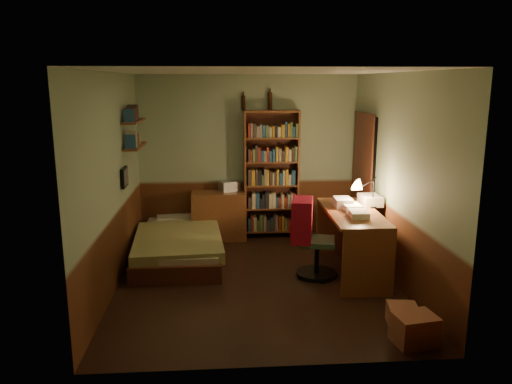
{
  "coord_description": "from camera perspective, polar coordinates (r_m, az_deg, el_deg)",
  "views": [
    {
      "loc": [
        -0.46,
        -5.98,
        2.48
      ],
      "look_at": [
        0.0,
        0.25,
        1.1
      ],
      "focal_mm": 35.0,
      "sensor_mm": 36.0,
      "label": 1
    }
  ],
  "objects": [
    {
      "name": "floor",
      "position": [
        6.5,
        0.17,
        -10.08
      ],
      "size": [
        3.5,
        4.0,
        0.02
      ],
      "primitive_type": "cube",
      "color": "black",
      "rests_on": "ground"
    },
    {
      "name": "door_trim",
      "position": [
        7.74,
        11.96,
        1.15
      ],
      "size": [
        0.02,
        0.98,
        2.08
      ],
      "primitive_type": "cube",
      "color": "#3D1B11",
      "rests_on": "ground"
    },
    {
      "name": "paper_stack",
      "position": [
        6.95,
        12.92,
        -0.91
      ],
      "size": [
        0.28,
        0.36,
        0.14
      ],
      "primitive_type": "cube",
      "rotation": [
        0.0,
        0.0,
        0.08
      ],
      "color": "silver",
      "rests_on": "desk"
    },
    {
      "name": "wall_shelf_upper",
      "position": [
        7.2,
        -13.78,
        7.88
      ],
      "size": [
        0.2,
        0.9,
        0.03
      ],
      "primitive_type": "cube",
      "color": "brown",
      "rests_on": "wall_left"
    },
    {
      "name": "cardboard_box_a",
      "position": [
        5.22,
        17.67,
        -14.72
      ],
      "size": [
        0.44,
        0.37,
        0.3
      ],
      "primitive_type": "cube",
      "rotation": [
        0.0,
        0.0,
        0.16
      ],
      "color": "#A46449",
      "rests_on": "ground"
    },
    {
      "name": "wall_shelf_lower",
      "position": [
        7.23,
        -13.63,
        5.12
      ],
      "size": [
        0.2,
        0.9,
        0.03
      ],
      "primitive_type": "cube",
      "color": "brown",
      "rests_on": "wall_left"
    },
    {
      "name": "wall_left",
      "position": [
        6.23,
        -16.18,
        1.04
      ],
      "size": [
        0.02,
        4.0,
        2.6
      ],
      "primitive_type": "cube",
      "color": "gray",
      "rests_on": "ground"
    },
    {
      "name": "framed_picture",
      "position": [
        6.81,
        -14.81,
        1.63
      ],
      "size": [
        0.04,
        0.32,
        0.26
      ],
      "primitive_type": "cube",
      "color": "black",
      "rests_on": "wall_left"
    },
    {
      "name": "red_jacket",
      "position": [
        6.15,
        7.64,
        -0.23
      ],
      "size": [
        0.32,
        0.5,
        0.55
      ],
      "primitive_type": "cube",
      "rotation": [
        0.0,
        0.0,
        -0.14
      ],
      "color": "#A71027",
      "rests_on": "office_chair"
    },
    {
      "name": "bottle_right",
      "position": [
        7.99,
        1.6,
        10.34
      ],
      "size": [
        0.09,
        0.09,
        0.27
      ],
      "primitive_type": "cylinder",
      "rotation": [
        0.0,
        0.0,
        0.28
      ],
      "color": "black",
      "rests_on": "bookshelf"
    },
    {
      "name": "doorway",
      "position": [
        7.75,
        12.21,
        1.15
      ],
      "size": [
        0.06,
        0.9,
        2.0
      ],
      "primitive_type": "cube",
      "color": "black",
      "rests_on": "ground"
    },
    {
      "name": "desk",
      "position": [
        6.7,
        10.83,
        -5.67
      ],
      "size": [
        0.68,
        1.59,
        0.84
      ],
      "primitive_type": "cube",
      "rotation": [
        0.0,
        0.0,
        -0.02
      ],
      "color": "brown",
      "rests_on": "ground"
    },
    {
      "name": "dresser",
      "position": [
        8.03,
        -4.26,
        -2.73
      ],
      "size": [
        0.87,
        0.45,
        0.77
      ],
      "primitive_type": "cube",
      "rotation": [
        0.0,
        0.0,
        0.02
      ],
      "color": "brown",
      "rests_on": "ground"
    },
    {
      "name": "bottle_left",
      "position": [
        7.96,
        -1.45,
        10.16
      ],
      "size": [
        0.08,
        0.08,
        0.23
      ],
      "primitive_type": "cylinder",
      "rotation": [
        0.0,
        0.0,
        -0.37
      ],
      "color": "black",
      "rests_on": "bookshelf"
    },
    {
      "name": "office_chair",
      "position": [
        6.52,
        7.01,
        -5.94
      ],
      "size": [
        0.51,
        0.47,
        0.87
      ],
      "primitive_type": "cube",
      "rotation": [
        0.0,
        0.0,
        -0.22
      ],
      "color": "#396145",
      "rests_on": "ground"
    },
    {
      "name": "wall_back",
      "position": [
        8.09,
        -0.92,
        4.07
      ],
      "size": [
        3.5,
        0.02,
        2.6
      ],
      "primitive_type": "cube",
      "color": "gray",
      "rests_on": "ground"
    },
    {
      "name": "desk_lamp",
      "position": [
        6.78,
        13.27,
        0.54
      ],
      "size": [
        0.18,
        0.18,
        0.55
      ],
      "primitive_type": "cone",
      "rotation": [
        0.0,
        0.0,
        0.11
      ],
      "color": "black",
      "rests_on": "desk"
    },
    {
      "name": "mini_stereo",
      "position": [
        8.04,
        -3.1,
        0.71
      ],
      "size": [
        0.36,
        0.33,
        0.16
      ],
      "primitive_type": "cube",
      "rotation": [
        0.0,
        0.0,
        0.42
      ],
      "color": "#B2B2B7",
      "rests_on": "dresser"
    },
    {
      "name": "bed",
      "position": [
        7.31,
        -8.76,
        -4.92
      ],
      "size": [
        1.18,
        2.15,
        0.63
      ],
      "primitive_type": "cube",
      "rotation": [
        0.0,
        0.0,
        0.02
      ],
      "color": "olive",
      "rests_on": "ground"
    },
    {
      "name": "bookshelf",
      "position": [
        8.01,
        1.77,
        1.98
      ],
      "size": [
        0.88,
        0.28,
        2.05
      ],
      "primitive_type": "cube",
      "rotation": [
        0.0,
        0.0,
        -0.01
      ],
      "color": "brown",
      "rests_on": "ground"
    },
    {
      "name": "ceiling",
      "position": [
        6.0,
        0.18,
        13.69
      ],
      "size": [
        3.5,
        4.0,
        0.02
      ],
      "primitive_type": "cube",
      "color": "silver",
      "rests_on": "wall_back"
    },
    {
      "name": "wall_right",
      "position": [
        6.49,
        15.87,
        1.5
      ],
      "size": [
        0.02,
        4.0,
        2.6
      ],
      "primitive_type": "cube",
      "color": "gray",
      "rests_on": "ground"
    },
    {
      "name": "wall_front",
      "position": [
        4.17,
        2.3,
        -4.01
      ],
      "size": [
        3.5,
        0.02,
        2.6
      ],
      "primitive_type": "cube",
      "color": "gray",
      "rests_on": "ground"
    },
    {
      "name": "cardboard_box_b",
      "position": [
        5.59,
        16.35,
        -13.24
      ],
      "size": [
        0.33,
        0.29,
        0.21
      ],
      "primitive_type": "cube",
      "rotation": [
        0.0,
        0.0,
        -0.15
      ],
      "color": "#A46449",
      "rests_on": "ground"
    }
  ]
}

